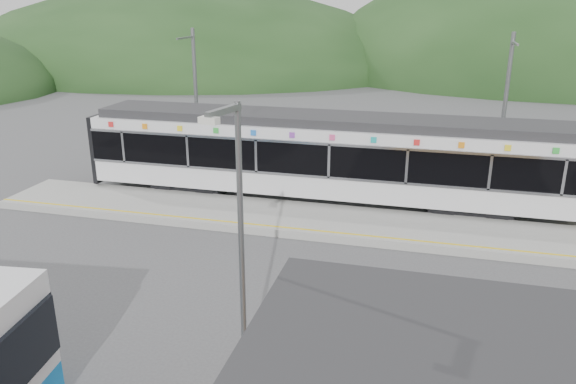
# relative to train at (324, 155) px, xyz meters

# --- Properties ---
(ground) EXTENTS (120.00, 120.00, 0.00)m
(ground) POSITION_rel_train_xyz_m (0.17, -6.00, -2.06)
(ground) COLOR #4C4C4F
(ground) RESTS_ON ground
(hills) EXTENTS (146.00, 149.00, 26.00)m
(hills) POSITION_rel_train_xyz_m (6.36, -0.71, -2.06)
(hills) COLOR #1E3D19
(hills) RESTS_ON ground
(platform) EXTENTS (26.00, 3.20, 0.30)m
(platform) POSITION_rel_train_xyz_m (0.17, -2.70, -1.91)
(platform) COLOR #9E9E99
(platform) RESTS_ON ground
(yellow_line) EXTENTS (26.00, 0.10, 0.01)m
(yellow_line) POSITION_rel_train_xyz_m (0.17, -4.00, -1.76)
(yellow_line) COLOR yellow
(yellow_line) RESTS_ON platform
(train) EXTENTS (20.44, 3.01, 3.74)m
(train) POSITION_rel_train_xyz_m (0.00, 0.00, 0.00)
(train) COLOR black
(train) RESTS_ON ground
(catenary_mast_west) EXTENTS (0.18, 1.80, 7.00)m
(catenary_mast_west) POSITION_rel_train_xyz_m (-6.83, 2.56, 1.58)
(catenary_mast_west) COLOR slate
(catenary_mast_west) RESTS_ON ground
(catenary_mast_east) EXTENTS (0.18, 1.80, 7.00)m
(catenary_mast_east) POSITION_rel_train_xyz_m (7.17, 2.56, 1.58)
(catenary_mast_east) COLOR slate
(catenary_mast_east) RESTS_ON ground
(lamp_post) EXTENTS (0.38, 1.14, 6.41)m
(lamp_post) POSITION_rel_train_xyz_m (0.73, -12.65, 1.75)
(lamp_post) COLOR slate
(lamp_post) RESTS_ON ground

